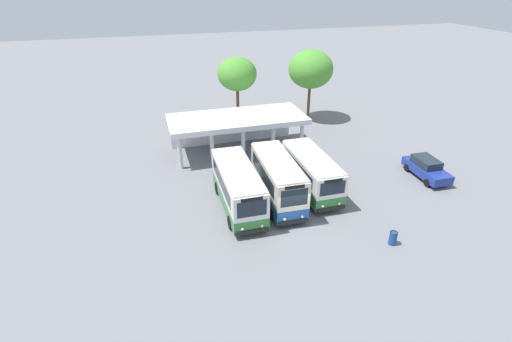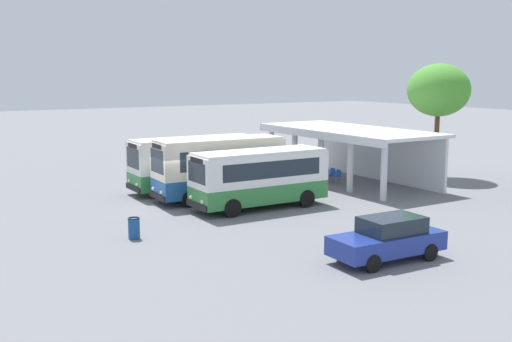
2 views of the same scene
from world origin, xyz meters
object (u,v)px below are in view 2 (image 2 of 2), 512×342
at_px(city_bus_middle_cream, 259,176).
at_px(waiting_chair_second_from_end, 331,174).
at_px(city_bus_second_in_row, 219,166).
at_px(waiting_chair_middle_seat, 337,175).
at_px(parked_car_flank, 388,238).
at_px(city_bus_nearest_orange, 195,161).
at_px(litter_bin_apron, 134,228).
at_px(waiting_chair_end_by_column, 325,172).

bearing_deg(city_bus_middle_cream, waiting_chair_second_from_end, 117.29).
relative_size(city_bus_second_in_row, waiting_chair_middle_seat, 8.44).
xyz_separation_m(city_bus_second_in_row, waiting_chair_second_from_end, (-1.15, 8.68, -1.33)).
xyz_separation_m(parked_car_flank, waiting_chair_middle_seat, (-13.38, 8.52, -0.31)).
relative_size(city_bus_nearest_orange, parked_car_flank, 1.74).
xyz_separation_m(city_bus_second_in_row, litter_bin_apron, (5.20, -6.81, -1.40)).
bearing_deg(waiting_chair_end_by_column, parked_car_flank, -30.23).
distance_m(waiting_chair_end_by_column, litter_bin_apron, 17.01).
height_order(waiting_chair_middle_seat, litter_bin_apron, litter_bin_apron).
bearing_deg(waiting_chair_middle_seat, city_bus_middle_cream, -66.52).
bearing_deg(litter_bin_apron, city_bus_middle_cream, 106.60).
xyz_separation_m(waiting_chair_end_by_column, litter_bin_apron, (7.02, -15.49, -0.07)).
bearing_deg(litter_bin_apron, city_bus_nearest_orange, 140.14).
relative_size(waiting_chair_second_from_end, litter_bin_apron, 0.96).
relative_size(city_bus_nearest_orange, waiting_chair_second_from_end, 8.96).
bearing_deg(city_bus_middle_cream, waiting_chair_middle_seat, 113.48).
height_order(waiting_chair_second_from_end, waiting_chair_middle_seat, same).
distance_m(city_bus_nearest_orange, litter_bin_apron, 10.70).
height_order(city_bus_nearest_orange, waiting_chair_end_by_column, city_bus_nearest_orange).
relative_size(parked_car_flank, waiting_chair_middle_seat, 5.15).
distance_m(city_bus_middle_cream, waiting_chair_end_by_column, 9.35).
bearing_deg(litter_bin_apron, parked_car_flank, 41.81).
bearing_deg(city_bus_middle_cream, waiting_chair_end_by_column, 120.99).
xyz_separation_m(parked_car_flank, litter_bin_apron, (-7.71, -6.90, -0.37)).
height_order(city_bus_middle_cream, parked_car_flank, city_bus_middle_cream).
height_order(waiting_chair_second_from_end, litter_bin_apron, litter_bin_apron).
distance_m(city_bus_second_in_row, waiting_chair_middle_seat, 8.72).
height_order(city_bus_second_in_row, waiting_chair_middle_seat, city_bus_second_in_row).
relative_size(parked_car_flank, litter_bin_apron, 4.92).
bearing_deg(parked_car_flank, waiting_chair_middle_seat, 147.53).
bearing_deg(parked_car_flank, city_bus_middle_cream, 176.38).
distance_m(city_bus_middle_cream, waiting_chair_second_from_end, 9.02).
height_order(city_bus_nearest_orange, litter_bin_apron, city_bus_nearest_orange).
bearing_deg(litter_bin_apron, waiting_chair_middle_seat, 110.20).
bearing_deg(waiting_chair_end_by_column, city_bus_second_in_row, -78.12).
bearing_deg(city_bus_second_in_row, waiting_chair_second_from_end, 97.54).
xyz_separation_m(city_bus_middle_cream, waiting_chair_second_from_end, (-4.10, 7.95, -1.13)).
xyz_separation_m(waiting_chair_second_from_end, waiting_chair_middle_seat, (0.68, -0.07, 0.00)).
bearing_deg(parked_car_flank, city_bus_second_in_row, -179.59).
bearing_deg(waiting_chair_second_from_end, waiting_chair_middle_seat, -5.64).
xyz_separation_m(city_bus_second_in_row, parked_car_flank, (12.91, 0.09, -1.02)).
bearing_deg(waiting_chair_second_from_end, city_bus_middle_cream, -62.71).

